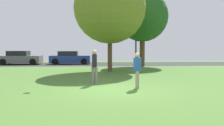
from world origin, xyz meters
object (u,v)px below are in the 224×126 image
parked_car_blue (70,58)px  person_catcher (137,69)px  street_lamp_post (136,43)px  frisbee_disc (41,63)px  oak_tree_left (142,16)px  maple_tree_near (110,8)px  parked_car_grey (20,58)px  person_bystander (95,65)px

parked_car_blue → person_catcher: bearing=-73.5°
parked_car_blue → street_lamp_post: street_lamp_post is taller
frisbee_disc → oak_tree_left: bearing=61.7°
maple_tree_near → person_catcher: bearing=-83.9°
oak_tree_left → street_lamp_post: size_ratio=1.58×
oak_tree_left → parked_car_blue: 9.09m
parked_car_blue → street_lamp_post: (6.57, -4.07, 1.60)m
person_catcher → parked_car_grey: 18.68m
maple_tree_near → parked_car_blue: (-3.93, 8.41, -4.09)m
oak_tree_left → person_bystander: bearing=-111.7°
maple_tree_near → frisbee_disc: (-3.32, -7.62, -3.61)m
oak_tree_left → street_lamp_post: bearing=-151.9°
person_bystander → parked_car_grey: size_ratio=0.39×
frisbee_disc → person_bystander: bearing=30.7°
oak_tree_left → maple_tree_near: bearing=-125.2°
maple_tree_near → parked_car_blue: bearing=115.0°
oak_tree_left → street_lamp_post: oak_tree_left is taller
maple_tree_near → person_bystander: maple_tree_near is taller
oak_tree_left → maple_tree_near: 5.74m
person_catcher → person_bystander: (-1.88, 1.37, 0.08)m
street_lamp_post → parked_car_grey: bearing=162.1°
person_bystander → frisbee_disc: 2.64m
person_catcher → person_bystander: bearing=-35.6°
person_catcher → parked_car_grey: (-9.96, 15.80, -0.19)m
person_catcher → person_bystander: size_ratio=0.93×
street_lamp_post → oak_tree_left: bearing=28.1°
oak_tree_left → parked_car_blue: oak_tree_left is taller
person_catcher → frisbee_disc: person_catcher is taller
person_bystander → street_lamp_post: (3.71, 10.62, 1.32)m
parked_car_blue → street_lamp_post: size_ratio=0.95×
person_catcher → parked_car_grey: person_catcher is taller
person_catcher → person_bystander: 2.33m
maple_tree_near → parked_car_grey: size_ratio=1.73×
person_catcher → parked_car_blue: (-4.74, 16.06, -0.20)m
frisbee_disc → parked_car_blue: bearing=92.1°
person_catcher → parked_car_blue: 16.75m
maple_tree_near → street_lamp_post: bearing=58.6°
parked_car_blue → oak_tree_left: bearing=-27.2°
oak_tree_left → maple_tree_near: (-3.31, -4.69, 0.03)m
maple_tree_near → parked_car_blue: size_ratio=1.73×
frisbee_disc → parked_car_blue: size_ratio=0.08×
maple_tree_near → person_bystander: bearing=-99.6°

